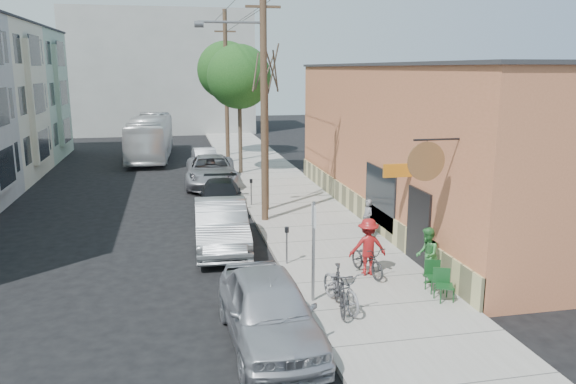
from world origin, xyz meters
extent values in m
plane|color=black|center=(0.00, 0.00, 0.00)|extent=(120.00, 120.00, 0.00)
cube|color=#9C9890|center=(4.25, 11.00, 0.07)|extent=(4.50, 58.00, 0.15)
cube|color=#BA6A45|center=(9.00, 5.00, 3.25)|extent=(5.00, 20.00, 6.50)
cube|color=#2B2B2D|center=(9.00, 5.00, 6.55)|extent=(5.20, 20.20, 0.12)
cube|color=tan|center=(6.48, 5.00, 0.55)|extent=(0.10, 20.00, 1.10)
cube|color=black|center=(6.47, -1.00, 1.30)|extent=(0.10, 1.60, 2.60)
cube|color=black|center=(6.47, 2.50, 1.60)|extent=(0.08, 3.00, 2.20)
cylinder|color=brown|center=(5.55, -3.20, 3.90)|extent=(1.10, 0.06, 1.10)
cube|color=#C57317|center=(6.00, -0.20, 3.10)|extent=(1.00, 0.08, 0.45)
cube|color=beige|center=(-9.25, 18.00, 4.50)|extent=(1.10, 3.20, 7.00)
cube|color=#9AB196|center=(-12.00, 26.00, 4.50)|extent=(6.00, 8.00, 9.00)
cube|color=#9AB196|center=(-9.25, 26.00, 4.50)|extent=(1.10, 3.20, 7.00)
cube|color=#A1A19C|center=(-2.00, 42.00, 6.00)|extent=(18.00, 8.00, 12.00)
cube|color=slate|center=(2.35, -3.31, 1.55)|extent=(0.07, 0.07, 2.80)
cube|color=silver|center=(2.35, -3.31, 2.55)|extent=(0.02, 0.45, 0.60)
cylinder|color=slate|center=(2.25, -0.24, 0.70)|extent=(0.06, 0.06, 1.10)
cylinder|color=black|center=(2.25, -0.24, 1.30)|extent=(0.14, 0.14, 0.18)
cylinder|color=slate|center=(2.25, 7.96, 0.70)|extent=(0.06, 0.06, 1.10)
cylinder|color=black|center=(2.25, 7.96, 1.30)|extent=(0.14, 0.14, 0.18)
cylinder|color=#503A28|center=(2.45, 5.31, 5.15)|extent=(0.28, 0.28, 10.00)
cube|color=#503A28|center=(2.45, 5.31, 8.75)|extent=(1.40, 0.10, 0.10)
cylinder|color=slate|center=(-0.05, 5.31, 8.05)|extent=(0.35, 0.24, 0.24)
cylinder|color=#503A28|center=(2.45, 20.67, 5.15)|extent=(0.28, 0.28, 10.00)
cube|color=#503A28|center=(2.45, 20.67, 9.35)|extent=(1.80, 0.12, 0.12)
cube|color=#503A28|center=(2.45, 20.67, 8.75)|extent=(1.40, 0.10, 0.10)
cylinder|color=#44392C|center=(2.80, 7.00, 2.95)|extent=(0.24, 0.24, 5.60)
cylinder|color=#44392C|center=(2.80, 16.40, 2.86)|extent=(0.24, 0.24, 5.43)
sphere|color=#21511C|center=(2.80, 16.40, 5.91)|extent=(3.80, 3.80, 3.80)
cylinder|color=#44392C|center=(2.80, 24.05, 3.03)|extent=(0.24, 0.24, 5.75)
sphere|color=#21511C|center=(2.80, 24.05, 6.26)|extent=(4.16, 4.16, 4.16)
imported|color=slate|center=(5.80, 1.97, 0.89)|extent=(0.46, 0.60, 1.47)
imported|color=#337F3A|center=(6.02, -2.60, 0.98)|extent=(0.91, 0.99, 1.66)
imported|color=maroon|center=(4.49, -1.70, 1.04)|extent=(1.20, 0.75, 1.78)
imported|color=black|center=(4.49, -1.70, 0.62)|extent=(0.98, 1.90, 0.95)
imported|color=black|center=(2.87, -4.07, 0.74)|extent=(0.83, 2.01, 1.17)
imported|color=slate|center=(2.98, -3.85, 0.69)|extent=(1.04, 2.16, 1.09)
imported|color=#ADADB5|center=(0.80, -5.20, 0.85)|extent=(2.20, 5.04, 1.69)
imported|color=#9B9FA3|center=(0.34, 2.25, 0.86)|extent=(2.01, 5.30, 1.72)
imported|color=black|center=(0.80, 7.73, 0.69)|extent=(2.34, 4.88, 1.37)
imported|color=#97979E|center=(0.80, 13.58, 0.83)|extent=(3.01, 6.08, 1.66)
imported|color=silver|center=(0.80, 19.05, 0.66)|extent=(1.60, 4.06, 1.31)
imported|color=white|center=(-2.76, 24.30, 1.54)|extent=(3.14, 11.16, 3.08)
camera|label=1|loc=(-1.27, -17.31, 6.40)|focal=35.00mm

